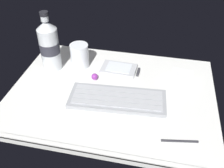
{
  "coord_description": "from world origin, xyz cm",
  "views": [
    {
      "loc": [
        12.7,
        -60.12,
        51.95
      ],
      "look_at": [
        0.0,
        0.0,
        3.0
      ],
      "focal_mm": 40.69,
      "sensor_mm": 36.0,
      "label": 1
    }
  ],
  "objects_px": {
    "handheld_device": "(121,69)",
    "keyboard": "(117,99)",
    "charger_block": "(182,76)",
    "water_bottle": "(49,45)",
    "trackball_mouse": "(95,77)",
    "juice_cup": "(80,57)",
    "stylus_pen": "(180,140)"
  },
  "relations": [
    {
      "from": "water_bottle",
      "to": "charger_block",
      "type": "xyz_separation_m",
      "value": [
        0.45,
        0.03,
        -0.08
      ]
    },
    {
      "from": "handheld_device",
      "to": "charger_block",
      "type": "bearing_deg",
      "value": -0.69
    },
    {
      "from": "handheld_device",
      "to": "water_bottle",
      "type": "xyz_separation_m",
      "value": [
        -0.24,
        -0.03,
        0.08
      ]
    },
    {
      "from": "keyboard",
      "to": "water_bottle",
      "type": "relative_size",
      "value": 1.43
    },
    {
      "from": "handheld_device",
      "to": "juice_cup",
      "type": "xyz_separation_m",
      "value": [
        -0.15,
        0.0,
        0.03
      ]
    },
    {
      "from": "water_bottle",
      "to": "juice_cup",
      "type": "bearing_deg",
      "value": 18.13
    },
    {
      "from": "juice_cup",
      "to": "trackball_mouse",
      "type": "bearing_deg",
      "value": -43.49
    },
    {
      "from": "keyboard",
      "to": "stylus_pen",
      "type": "distance_m",
      "value": 0.22
    },
    {
      "from": "keyboard",
      "to": "charger_block",
      "type": "height_order",
      "value": "charger_block"
    },
    {
      "from": "trackball_mouse",
      "to": "stylus_pen",
      "type": "height_order",
      "value": "trackball_mouse"
    },
    {
      "from": "water_bottle",
      "to": "trackball_mouse",
      "type": "height_order",
      "value": "water_bottle"
    },
    {
      "from": "keyboard",
      "to": "stylus_pen",
      "type": "height_order",
      "value": "keyboard"
    },
    {
      "from": "keyboard",
      "to": "stylus_pen",
      "type": "relative_size",
      "value": 3.13
    },
    {
      "from": "handheld_device",
      "to": "water_bottle",
      "type": "distance_m",
      "value": 0.26
    },
    {
      "from": "keyboard",
      "to": "stylus_pen",
      "type": "bearing_deg",
      "value": -32.35
    },
    {
      "from": "juice_cup",
      "to": "water_bottle",
      "type": "distance_m",
      "value": 0.11
    },
    {
      "from": "charger_block",
      "to": "keyboard",
      "type": "bearing_deg",
      "value": -141.25
    },
    {
      "from": "keyboard",
      "to": "charger_block",
      "type": "xyz_separation_m",
      "value": [
        0.19,
        0.15,
        0.0
      ]
    },
    {
      "from": "keyboard",
      "to": "handheld_device",
      "type": "bearing_deg",
      "value": 96.78
    },
    {
      "from": "juice_cup",
      "to": "trackball_mouse",
      "type": "relative_size",
      "value": 3.86
    },
    {
      "from": "water_bottle",
      "to": "handheld_device",
      "type": "bearing_deg",
      "value": 6.62
    },
    {
      "from": "juice_cup",
      "to": "trackball_mouse",
      "type": "height_order",
      "value": "juice_cup"
    },
    {
      "from": "keyboard",
      "to": "trackball_mouse",
      "type": "relative_size",
      "value": 13.51
    },
    {
      "from": "charger_block",
      "to": "water_bottle",
      "type": "bearing_deg",
      "value": -176.76
    },
    {
      "from": "juice_cup",
      "to": "charger_block",
      "type": "distance_m",
      "value": 0.36
    },
    {
      "from": "trackball_mouse",
      "to": "keyboard",
      "type": "bearing_deg",
      "value": -43.59
    },
    {
      "from": "handheld_device",
      "to": "keyboard",
      "type": "bearing_deg",
      "value": -83.22
    },
    {
      "from": "keyboard",
      "to": "trackball_mouse",
      "type": "xyz_separation_m",
      "value": [
        -0.1,
        0.09,
        0.0
      ]
    },
    {
      "from": "keyboard",
      "to": "juice_cup",
      "type": "bearing_deg",
      "value": 136.45
    },
    {
      "from": "water_bottle",
      "to": "charger_block",
      "type": "height_order",
      "value": "water_bottle"
    },
    {
      "from": "trackball_mouse",
      "to": "water_bottle",
      "type": "bearing_deg",
      "value": 167.29
    },
    {
      "from": "water_bottle",
      "to": "stylus_pen",
      "type": "relative_size",
      "value": 2.19
    }
  ]
}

